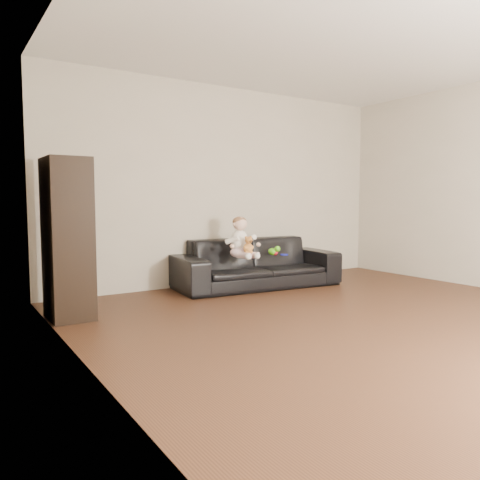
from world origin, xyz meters
TOP-DOWN VIEW (x-y plane):
  - floor at (0.00, 0.00)m, footprint 5.50×5.50m
  - ceiling at (0.00, 0.00)m, footprint 5.50×5.50m
  - wall_back at (0.00, 2.75)m, footprint 5.00×0.00m
  - wall_left at (-2.50, 0.00)m, footprint 0.00×5.50m
  - sofa at (0.12, 2.25)m, footprint 2.18×1.04m
  - cabinet at (-2.29, 1.86)m, footprint 0.38×0.52m
  - shelf_item at (-2.27, 1.86)m, footprint 0.18×0.25m
  - baby at (-0.20, 2.13)m, footprint 0.38×0.46m
  - teddy_bear at (-0.19, 1.98)m, footprint 0.15×0.15m
  - toy_green at (0.30, 2.16)m, footprint 0.16×0.17m
  - toy_rattle at (0.32, 2.13)m, footprint 0.08×0.08m
  - toy_blue_disc at (0.43, 2.08)m, footprint 0.11×0.11m

SIDE VIEW (x-z plane):
  - floor at x=0.00m, z-range 0.00..0.00m
  - sofa at x=0.12m, z-range 0.00..0.61m
  - toy_blue_disc at x=0.43m, z-range 0.40..0.42m
  - toy_rattle at x=0.32m, z-range 0.40..0.48m
  - toy_green at x=0.30m, z-range 0.40..0.50m
  - teddy_bear at x=-0.19m, z-range 0.46..0.68m
  - baby at x=-0.20m, z-range 0.37..0.88m
  - cabinet at x=-2.29m, z-range 0.00..1.50m
  - shelf_item at x=-2.27m, z-range 0.95..1.23m
  - wall_back at x=0.00m, z-range -1.20..3.80m
  - wall_left at x=-2.50m, z-range -1.45..4.05m
  - ceiling at x=0.00m, z-range 2.60..2.60m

